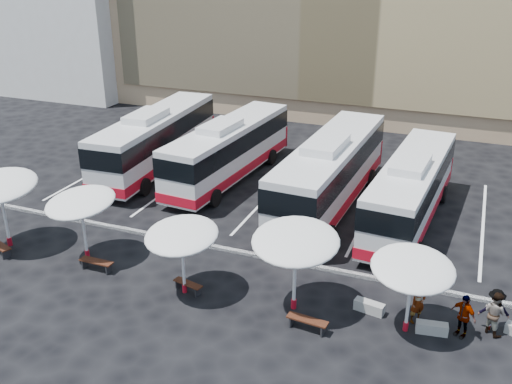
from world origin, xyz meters
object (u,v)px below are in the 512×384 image
at_px(wood_bench_1, 96,263).
at_px(bus_2, 330,171).
at_px(sunshade_1, 80,203).
at_px(conc_bench_1, 432,328).
at_px(passenger_2, 463,316).
at_px(bus_1, 229,148).
at_px(sunshade_3, 296,241).
at_px(bus_3, 411,188).
at_px(bus_0, 156,138).
at_px(passenger_3, 495,310).
at_px(wood_bench_3, 307,322).
at_px(sunshade_4, 413,268).
at_px(wood_bench_2, 188,285).
at_px(conc_bench_0, 369,307).
at_px(passenger_0, 418,302).
at_px(passenger_1, 495,313).
at_px(sunshade_2, 182,235).

bearing_deg(wood_bench_1, bus_2, 53.05).
bearing_deg(sunshade_1, conc_bench_1, 0.06).
height_order(bus_2, passenger_2, bus_2).
relative_size(sunshade_1, conc_bench_1, 3.51).
xyz_separation_m(bus_1, sunshade_3, (8.26, -12.11, 1.06)).
height_order(bus_3, sunshade_1, bus_3).
bearing_deg(sunshade_3, wood_bench_1, -177.09).
xyz_separation_m(bus_0, passenger_2, (19.89, -11.38, -1.21)).
height_order(bus_0, passenger_3, bus_0).
relative_size(bus_3, sunshade_1, 2.95).
bearing_deg(wood_bench_3, bus_2, 100.86).
relative_size(sunshade_4, passenger_2, 2.18).
relative_size(bus_2, wood_bench_2, 9.54).
height_order(conc_bench_1, passenger_3, passenger_3).
xyz_separation_m(wood_bench_1, conc_bench_0, (12.20, 1.35, -0.15)).
height_order(sunshade_4, wood_bench_3, sunshade_4).
bearing_deg(passenger_0, passenger_3, -35.78).
distance_m(passenger_2, passenger_3, 1.40).
xyz_separation_m(bus_0, sunshade_3, (13.44, -12.01, 0.97)).
bearing_deg(bus_3, bus_1, 172.89).
relative_size(sunshade_1, wood_bench_3, 2.53).
bearing_deg(sunshade_4, wood_bench_3, -158.80).
height_order(bus_3, sunshade_3, bus_3).
bearing_deg(passenger_1, sunshade_3, 48.64).
bearing_deg(wood_bench_1, conc_bench_0, 6.29).
bearing_deg(sunshade_2, wood_bench_2, 42.91).
bearing_deg(bus_3, passenger_0, -76.00).
bearing_deg(sunshade_2, sunshade_3, 7.18).
relative_size(conc_bench_0, passenger_1, 0.68).
bearing_deg(passenger_0, conc_bench_0, 132.75).
height_order(sunshade_1, wood_bench_3, sunshade_1).
bearing_deg(sunshade_2, sunshade_1, 170.65).
distance_m(sunshade_4, passenger_3, 3.84).
distance_m(bus_2, passenger_2, 12.36).
relative_size(sunshade_1, wood_bench_2, 2.92).
bearing_deg(conc_bench_1, passenger_2, 14.22).
bearing_deg(passenger_3, conc_bench_0, -2.27).
bearing_deg(bus_3, wood_bench_3, -97.55).
bearing_deg(passenger_1, bus_3, -23.72).
bearing_deg(passenger_2, sunshade_3, -141.95).
bearing_deg(sunshade_4, sunshade_3, -177.77).
bearing_deg(passenger_3, bus_2, -54.66).
xyz_separation_m(wood_bench_1, passenger_0, (14.05, 1.37, 0.55)).
height_order(bus_3, passenger_2, bus_3).
bearing_deg(sunshade_1, passenger_0, 2.06).
xyz_separation_m(wood_bench_1, passenger_2, (15.73, 1.10, 0.51)).
height_order(wood_bench_1, passenger_2, passenger_2).
bearing_deg(wood_bench_3, bus_0, 137.42).
xyz_separation_m(sunshade_1, sunshade_2, (5.73, -0.94, -0.13)).
height_order(sunshade_2, passenger_0, sunshade_2).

